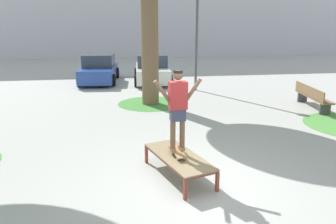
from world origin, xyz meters
TOP-DOWN VIEW (x-y plane):
  - ground_plane at (0.00, 0.00)m, footprint 120.00×120.00m
  - skate_box at (-0.29, 0.37)m, footprint 1.30×2.04m
  - skateboard at (-0.30, 0.42)m, footprint 0.27×0.81m
  - skater at (-0.30, 0.42)m, footprint 1.00×0.31m
  - grass_patch_mid_back at (-0.25, 6.87)m, footprint 2.62×2.62m
  - car_blue at (-2.52, 12.32)m, footprint 2.14×4.31m
  - car_white at (0.32, 11.85)m, footprint 2.09×4.29m
  - park_bench at (5.76, 5.31)m, footprint 0.74×2.44m
  - light_post at (2.16, 9.28)m, footprint 0.36×0.36m

SIDE VIEW (x-z plane):
  - ground_plane at x=0.00m, z-range 0.00..0.00m
  - grass_patch_mid_back at x=-0.25m, z-range 0.00..0.01m
  - skate_box at x=-0.29m, z-range 0.18..0.64m
  - park_bench at x=5.76m, z-range 0.03..0.86m
  - skateboard at x=-0.30m, z-range 0.49..0.58m
  - car_blue at x=-2.52m, z-range -0.06..1.44m
  - car_white at x=0.32m, z-range -0.06..1.44m
  - skater at x=-0.30m, z-range 0.68..2.38m
  - light_post at x=2.16m, z-range 0.91..6.74m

